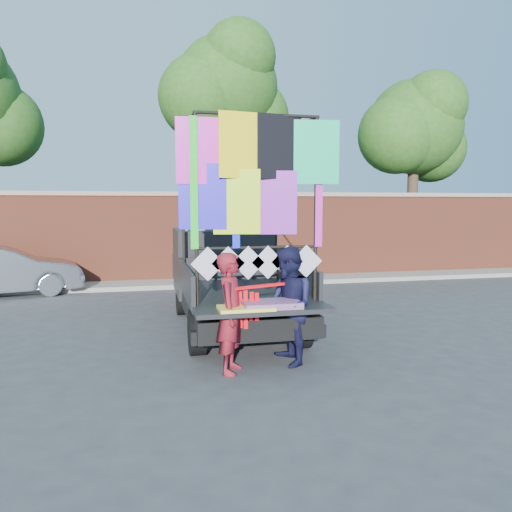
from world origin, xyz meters
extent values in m
plane|color=#38383A|center=(0.00, 0.00, 0.00)|extent=(90.00, 90.00, 0.00)
cube|color=#96422B|center=(0.00, 7.00, 1.25)|extent=(30.00, 0.35, 2.50)
cube|color=#A08270|center=(0.00, 7.00, 2.55)|extent=(30.00, 0.45, 0.12)
cube|color=gray|center=(0.00, 6.30, 0.06)|extent=(30.00, 1.20, 0.12)
sphere|color=#265217|center=(-5.60, 8.60, 4.55)|extent=(2.40, 2.40, 2.40)
cylinder|color=#38281C|center=(1.00, 8.20, 2.73)|extent=(0.36, 0.36, 5.46)
sphere|color=#265217|center=(1.00, 8.20, 5.85)|extent=(3.20, 3.20, 3.20)
sphere|color=#265217|center=(1.90, 8.60, 5.07)|extent=(2.40, 2.40, 2.40)
sphere|color=#265217|center=(0.20, 7.90, 5.46)|extent=(2.60, 2.60, 2.60)
sphere|color=#265217|center=(1.30, 7.60, 6.63)|extent=(2.20, 2.20, 2.20)
cylinder|color=#38281C|center=(7.50, 8.20, 2.27)|extent=(0.36, 0.36, 4.55)
sphere|color=#265217|center=(7.50, 8.20, 4.88)|extent=(3.20, 3.20, 3.20)
sphere|color=#265217|center=(8.40, 8.60, 4.23)|extent=(2.40, 2.40, 2.40)
sphere|color=#265217|center=(6.70, 7.90, 4.55)|extent=(2.60, 2.60, 2.60)
sphere|color=#265217|center=(7.80, 7.60, 5.52)|extent=(2.20, 2.20, 2.20)
cylinder|color=black|center=(-0.86, 2.64, 0.35)|extent=(0.23, 0.69, 0.69)
cylinder|color=black|center=(-0.86, -0.18, 0.35)|extent=(0.23, 0.69, 0.69)
cylinder|color=black|center=(0.77, 2.64, 0.35)|extent=(0.23, 0.69, 0.69)
cylinder|color=black|center=(0.77, -0.18, 0.35)|extent=(0.23, 0.69, 0.69)
cube|color=black|center=(-0.04, 1.18, 0.52)|extent=(1.78, 4.39, 0.31)
cube|color=black|center=(-0.04, 0.39, 0.82)|extent=(1.88, 2.41, 0.10)
cube|color=black|center=(-0.96, 0.39, 1.05)|extent=(0.06, 2.41, 0.47)
cube|color=black|center=(0.88, 0.39, 1.05)|extent=(0.06, 2.41, 0.47)
cube|color=black|center=(-0.04, 1.57, 1.05)|extent=(1.88, 0.06, 0.47)
cube|color=black|center=(-0.04, 2.59, 1.10)|extent=(1.88, 1.67, 1.31)
cube|color=#8C9EAD|center=(-0.04, 2.12, 1.52)|extent=(1.67, 0.06, 0.58)
cube|color=#8C9EAD|center=(-0.04, 3.37, 1.31)|extent=(1.67, 0.10, 0.73)
cube|color=black|center=(-0.04, 3.74, 0.84)|extent=(1.83, 0.94, 0.58)
cube|color=black|center=(-0.04, -1.07, 0.84)|extent=(1.88, 0.58, 0.06)
cube|color=black|center=(-0.04, -0.83, 0.44)|extent=(1.94, 0.16, 0.19)
cylinder|color=black|center=(-0.90, -0.71, 2.18)|extent=(0.05, 0.05, 2.62)
cylinder|color=black|center=(-0.90, 1.49, 2.18)|extent=(0.05, 0.05, 2.62)
cylinder|color=black|center=(0.81, -0.71, 2.18)|extent=(0.05, 0.05, 2.62)
cylinder|color=black|center=(0.81, 1.49, 2.18)|extent=(0.05, 0.05, 2.62)
cylinder|color=black|center=(-0.04, -0.71, 3.48)|extent=(1.78, 0.05, 0.05)
cylinder|color=black|center=(-0.04, 1.49, 3.48)|extent=(1.78, 0.05, 0.05)
cylinder|color=black|center=(-0.90, 0.39, 3.48)|extent=(0.05, 2.25, 0.05)
cylinder|color=black|center=(0.81, 0.39, 3.48)|extent=(0.05, 2.25, 0.05)
cylinder|color=black|center=(-0.04, -0.71, 1.65)|extent=(1.78, 0.04, 0.04)
cube|color=#EF1ACA|center=(-0.83, -0.73, 3.01)|extent=(0.65, 0.02, 0.89)
cube|color=yellow|center=(-0.30, -0.77, 3.01)|extent=(0.65, 0.02, 0.89)
cube|color=black|center=(0.22, -0.73, 3.01)|extent=(0.65, 0.02, 0.89)
cube|color=#0ECA7C|center=(0.74, -0.77, 3.01)|extent=(0.65, 0.02, 0.89)
cube|color=#281AEE|center=(-0.83, -0.73, 2.33)|extent=(0.65, 0.02, 0.89)
cube|color=#C9FF1A|center=(-0.30, -0.77, 2.33)|extent=(0.65, 0.02, 0.89)
cube|color=purple|center=(0.22, -0.73, 2.33)|extent=(0.65, 0.02, 0.89)
cube|color=#1CE024|center=(-0.93, -0.75, 2.54)|extent=(0.10, 0.01, 1.78)
cube|color=#E325B9|center=(0.85, -0.75, 2.54)|extent=(0.10, 0.01, 1.78)
cube|color=#1B2CF5|center=(-0.36, -0.75, 2.54)|extent=(0.10, 0.01, 1.78)
cube|color=silver|center=(-0.75, -0.74, 1.44)|extent=(0.47, 0.01, 0.47)
cube|color=silver|center=(-0.47, -0.74, 1.44)|extent=(0.47, 0.01, 0.47)
cube|color=silver|center=(-0.19, -0.74, 1.44)|extent=(0.47, 0.01, 0.47)
cube|color=silver|center=(0.10, -0.74, 1.44)|extent=(0.47, 0.01, 0.47)
cube|color=silver|center=(0.38, -0.74, 1.44)|extent=(0.47, 0.01, 0.47)
cube|color=silver|center=(0.67, -0.74, 1.44)|extent=(0.47, 0.01, 0.47)
cube|color=red|center=(0.06, -1.07, 0.91)|extent=(0.78, 0.47, 0.08)
cube|color=#FFED50|center=(-0.30, -1.15, 0.89)|extent=(0.73, 0.42, 0.04)
imported|color=#A9ABB0|center=(-5.04, 5.66, 0.62)|extent=(3.98, 2.13, 1.25)
imported|color=maroon|center=(-0.48, -1.06, 0.81)|extent=(0.58, 0.70, 1.63)
imported|color=#141434|center=(0.35, -0.91, 0.84)|extent=(0.67, 0.84, 1.68)
cube|color=#FF0D15|center=(-0.07, -0.99, 1.15)|extent=(0.88, 0.35, 0.04)
cube|color=#FF0D15|center=(-0.36, -1.01, 0.86)|extent=(0.06, 0.02, 0.53)
cube|color=#FF0D15|center=(-0.28, -1.01, 0.84)|extent=(0.06, 0.02, 0.53)
cube|color=#FF0D15|center=(-0.20, -1.01, 0.82)|extent=(0.06, 0.02, 0.53)
cube|color=#FF0D15|center=(-0.12, -1.01, 0.80)|extent=(0.06, 0.02, 0.53)
camera|label=1|loc=(-1.61, -7.52, 2.27)|focal=35.00mm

